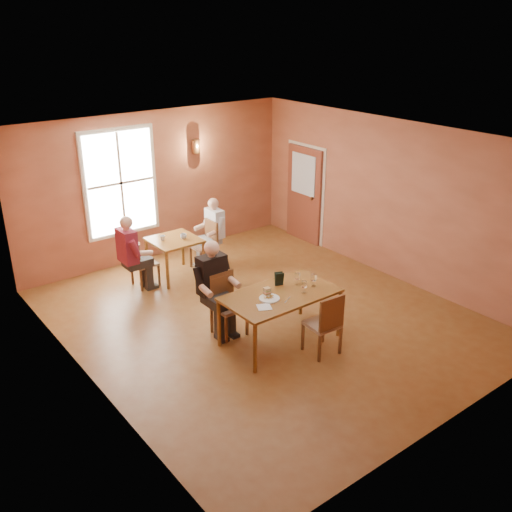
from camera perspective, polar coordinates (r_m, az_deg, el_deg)
ground at (r=9.65m, az=0.73°, el=-6.12°), size 6.00×7.00×0.01m
wall_back at (r=11.82m, az=-9.88°, el=6.97°), size 6.00×0.04×3.00m
wall_front at (r=6.87m, az=19.29°, el=-6.09°), size 6.00×0.04×3.00m
wall_left at (r=7.67m, az=-17.12°, el=-2.70°), size 0.04×7.00×3.00m
wall_right at (r=11.03m, az=13.16°, el=5.55°), size 0.04×7.00×3.00m
ceiling at (r=8.60m, az=0.83°, el=11.64°), size 6.00×7.00×0.04m
window at (r=11.39m, az=-13.39°, el=7.12°), size 1.36×0.10×1.96m
door at (r=12.63m, az=4.79°, el=6.13°), size 0.12×1.04×2.10m
wall_sconce at (r=12.00m, az=-6.04°, el=10.87°), size 0.16×0.16×0.28m
main_table at (r=8.80m, az=2.42°, el=-6.15°), size 1.74×0.98×0.82m
chair_diner_main at (r=8.95m, az=-2.72°, el=-4.97°), size 0.44×0.44×1.00m
diner_main at (r=8.82m, az=-2.63°, el=-3.69°), size 0.59×0.59×1.47m
chair_empty at (r=8.53m, az=6.64°, el=-6.65°), size 0.47×0.47×0.99m
plate_food at (r=8.44m, az=1.35°, el=-4.21°), size 0.35×0.35×0.04m
sandwich at (r=8.52m, az=1.11°, el=-3.66°), size 0.10×0.10×0.11m
goblet_a at (r=8.88m, az=4.14°, el=-2.22°), size 0.09×0.09×0.21m
goblet_b at (r=8.84m, az=5.76°, el=-2.37°), size 0.09×0.09×0.22m
goblet_c at (r=8.63m, az=4.85°, el=-3.04°), size 0.11×0.11×0.21m
menu_stand at (r=8.83m, az=2.33°, el=-2.29°), size 0.15×0.11×0.22m
knife at (r=8.44m, az=3.18°, el=-4.38°), size 0.21×0.12×0.00m
napkin at (r=8.22m, az=0.82°, el=-5.13°), size 0.26×0.26×0.01m
second_table at (r=11.05m, az=-8.07°, el=-0.19°), size 0.87×0.87×0.77m
chair_diner_white at (r=11.32m, az=-5.25°, el=1.05°), size 0.43×0.43×0.96m
diner_white at (r=11.27m, az=-5.16°, el=1.95°), size 0.53×0.53×1.33m
chair_diner_maroon at (r=10.75m, az=-11.08°, el=-0.64°), size 0.41×0.41×0.92m
diner_maroon at (r=10.65m, az=-11.32°, el=0.52°), size 0.56×0.56×1.41m
cup_a at (r=10.89m, az=-7.27°, el=1.97°), size 0.13×0.13×0.10m
cup_b at (r=10.88m, az=-9.33°, el=1.80°), size 0.11×0.11×0.09m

